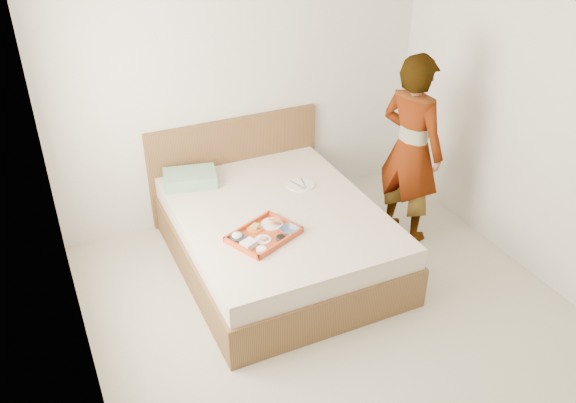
% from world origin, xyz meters
% --- Properties ---
extents(ground, '(3.50, 4.00, 0.01)m').
position_xyz_m(ground, '(0.00, 0.00, 0.00)').
color(ground, beige).
rests_on(ground, ground).
extents(wall_back, '(3.50, 0.01, 2.60)m').
position_xyz_m(wall_back, '(0.00, 2.00, 1.30)').
color(wall_back, silver).
rests_on(wall_back, ground).
extents(wall_left, '(0.01, 4.00, 2.60)m').
position_xyz_m(wall_left, '(-1.75, 0.00, 1.30)').
color(wall_left, silver).
rests_on(wall_left, ground).
extents(wall_right, '(0.01, 4.00, 2.60)m').
position_xyz_m(wall_right, '(1.75, 0.00, 1.30)').
color(wall_right, silver).
rests_on(wall_right, ground).
extents(bed, '(1.65, 2.00, 0.53)m').
position_xyz_m(bed, '(-0.12, 1.00, 0.27)').
color(bed, brown).
rests_on(bed, ground).
extents(headboard, '(1.65, 0.06, 0.95)m').
position_xyz_m(headboard, '(-0.12, 1.97, 0.47)').
color(headboard, brown).
rests_on(headboard, ground).
extents(pillow, '(0.51, 0.40, 0.11)m').
position_xyz_m(pillow, '(-0.63, 1.72, 0.58)').
color(pillow, gray).
rests_on(pillow, bed).
extents(tray, '(0.61, 0.54, 0.05)m').
position_xyz_m(tray, '(-0.37, 0.68, 0.55)').
color(tray, red).
rests_on(tray, bed).
extents(prawn_plate, '(0.23, 0.23, 0.01)m').
position_xyz_m(prawn_plate, '(-0.25, 0.80, 0.55)').
color(prawn_plate, white).
rests_on(prawn_plate, tray).
extents(navy_bowl_big, '(0.19, 0.19, 0.04)m').
position_xyz_m(navy_bowl_big, '(-0.18, 0.64, 0.56)').
color(navy_bowl_big, '#192848').
rests_on(navy_bowl_big, tray).
extents(sauce_dish, '(0.10, 0.10, 0.03)m').
position_xyz_m(sauce_dish, '(-0.28, 0.58, 0.56)').
color(sauce_dish, black).
rests_on(sauce_dish, tray).
extents(meat_plate, '(0.17, 0.17, 0.01)m').
position_xyz_m(meat_plate, '(-0.40, 0.63, 0.55)').
color(meat_plate, white).
rests_on(meat_plate, tray).
extents(bread_plate, '(0.16, 0.16, 0.01)m').
position_xyz_m(bread_plate, '(-0.40, 0.80, 0.55)').
color(bread_plate, orange).
rests_on(bread_plate, tray).
extents(salad_bowl, '(0.15, 0.15, 0.03)m').
position_xyz_m(salad_bowl, '(-0.57, 0.72, 0.56)').
color(salad_bowl, '#192848').
rests_on(salad_bowl, tray).
extents(plastic_tub, '(0.13, 0.12, 0.05)m').
position_xyz_m(plastic_tub, '(-0.53, 0.60, 0.57)').
color(plastic_tub, silver).
rests_on(plastic_tub, tray).
extents(cheese_round, '(0.10, 0.10, 0.03)m').
position_xyz_m(cheese_round, '(-0.47, 0.51, 0.56)').
color(cheese_round, white).
rests_on(cheese_round, tray).
extents(dinner_plate, '(0.25, 0.25, 0.01)m').
position_xyz_m(dinner_plate, '(0.23, 1.28, 0.54)').
color(dinner_plate, white).
rests_on(dinner_plate, bed).
extents(person, '(0.57, 0.71, 1.69)m').
position_xyz_m(person, '(1.11, 0.94, 0.84)').
color(person, silver).
rests_on(person, ground).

